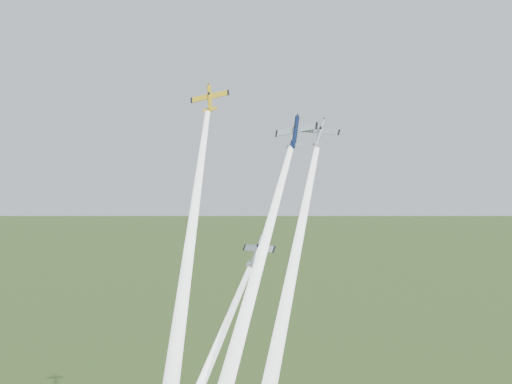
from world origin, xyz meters
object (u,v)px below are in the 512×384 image
(plane_silver_low, at_px, (257,251))
(plane_navy, at_px, (295,132))
(plane_yellow, at_px, (210,98))
(plane_silver_right, at_px, (320,133))

(plane_silver_low, bearing_deg, plane_navy, 77.04)
(plane_yellow, xyz_separation_m, plane_silver_right, (23.28, -3.02, -6.99))
(plane_yellow, relative_size, plane_silver_right, 1.13)
(plane_yellow, height_order, plane_silver_right, plane_yellow)
(plane_yellow, relative_size, plane_silver_low, 1.04)
(plane_navy, xyz_separation_m, plane_silver_right, (4.25, 0.81, -0.18))
(plane_yellow, xyz_separation_m, plane_silver_low, (14.62, -10.40, -27.18))
(plane_yellow, bearing_deg, plane_silver_right, -23.42)
(plane_yellow, height_order, plane_navy, plane_yellow)
(plane_silver_right, distance_m, plane_silver_low, 23.18)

